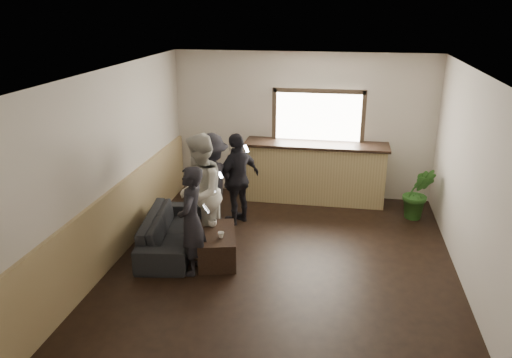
% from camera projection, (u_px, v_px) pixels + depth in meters
% --- Properties ---
extents(ground, '(5.00, 6.00, 0.01)m').
position_uv_depth(ground, '(282.00, 265.00, 7.33)').
color(ground, black).
extents(room_shell, '(5.01, 6.01, 2.80)m').
position_uv_depth(room_shell, '(231.00, 168.00, 6.96)').
color(room_shell, silver).
rests_on(room_shell, ground).
extents(bar_counter, '(2.70, 0.68, 2.13)m').
position_uv_depth(bar_counter, '(315.00, 169.00, 9.57)').
color(bar_counter, '#9D8655').
rests_on(bar_counter, ground).
extents(sofa, '(1.01, 1.99, 0.56)m').
position_uv_depth(sofa, '(171.00, 231.00, 7.79)').
color(sofa, black).
rests_on(sofa, ground).
extents(coffee_table, '(0.77, 1.08, 0.43)m').
position_uv_depth(coffee_table, '(217.00, 245.00, 7.46)').
color(coffee_table, black).
rests_on(coffee_table, ground).
extents(cup_a, '(0.16, 0.16, 0.10)m').
position_uv_depth(cup_a, '(213.00, 223.00, 7.57)').
color(cup_a, silver).
rests_on(cup_a, coffee_table).
extents(cup_b, '(0.13, 0.13, 0.08)m').
position_uv_depth(cup_b, '(221.00, 235.00, 7.21)').
color(cup_b, silver).
rests_on(cup_b, coffee_table).
extents(potted_plant, '(0.55, 0.45, 0.96)m').
position_uv_depth(potted_plant, '(418.00, 193.00, 8.77)').
color(potted_plant, '#2D6623').
rests_on(potted_plant, ground).
extents(person_a, '(0.47, 0.59, 1.58)m').
position_uv_depth(person_a, '(191.00, 221.00, 6.92)').
color(person_a, black).
rests_on(person_a, ground).
extents(person_b, '(0.74, 0.92, 1.83)m').
position_uv_depth(person_b, '(200.00, 193.00, 7.58)').
color(person_b, beige).
rests_on(person_b, ground).
extents(person_c, '(1.04, 1.24, 1.67)m').
position_uv_depth(person_c, '(210.00, 183.00, 8.23)').
color(person_c, black).
rests_on(person_c, ground).
extents(person_d, '(0.87, 0.99, 1.60)m').
position_uv_depth(person_d, '(238.00, 179.00, 8.53)').
color(person_d, black).
rests_on(person_d, ground).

